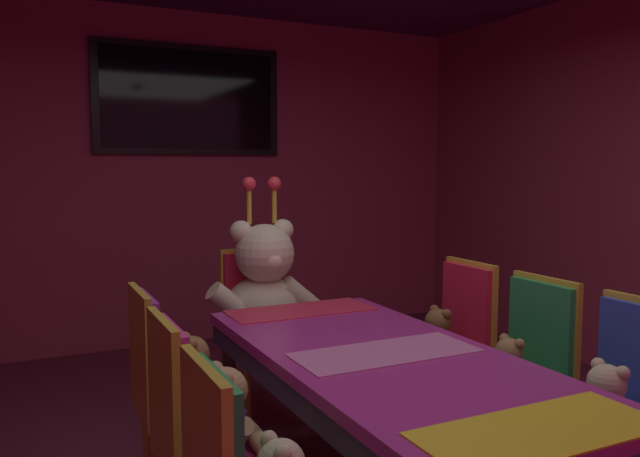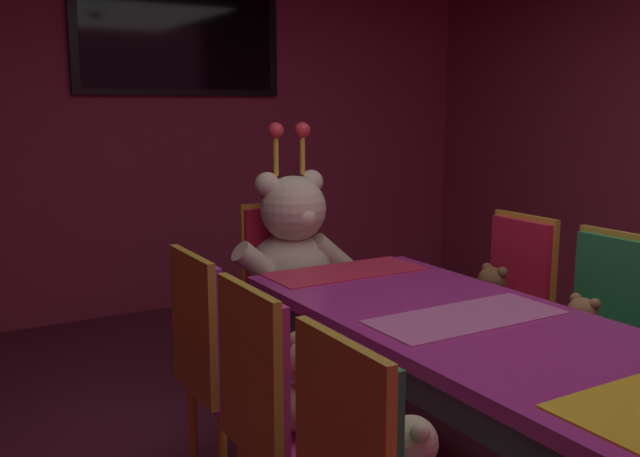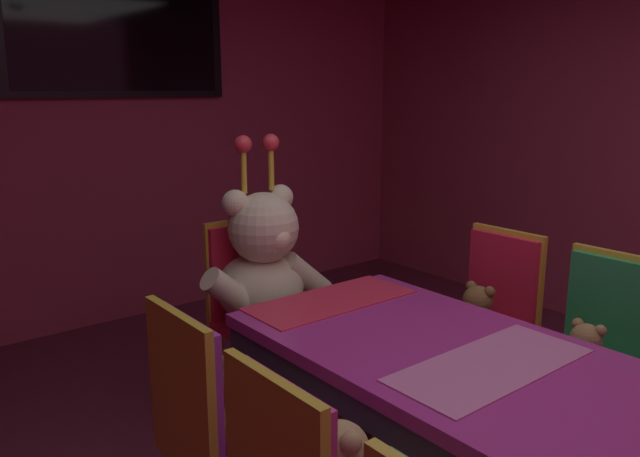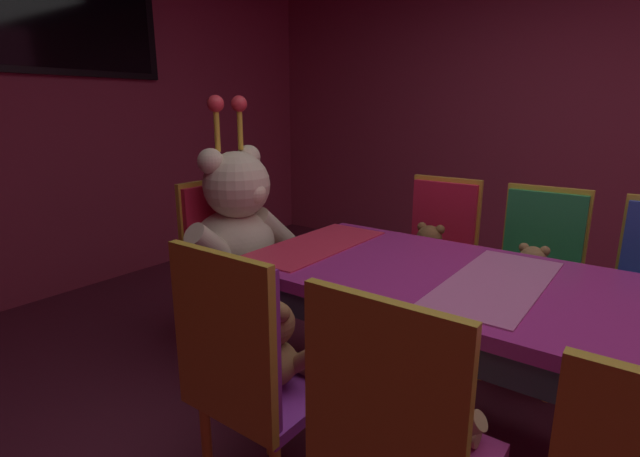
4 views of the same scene
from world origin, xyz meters
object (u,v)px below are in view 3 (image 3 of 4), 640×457
at_px(banquet_table, 490,390).
at_px(wall_tv, 118,30).
at_px(chair_left_2, 204,419).
at_px(throne_chair, 248,293).
at_px(chair_right_1, 602,343).
at_px(teddy_left_2, 242,406).
at_px(chair_right_2, 494,308).
at_px(king_teddy_bear, 265,268).
at_px(teddy_right_2, 476,317).
at_px(teddy_right_1, 584,357).

relative_size(banquet_table, wall_tv, 1.30).
xyz_separation_m(chair_left_2, throne_chair, (0.81, 1.01, 0.00)).
distance_m(chair_left_2, chair_right_1, 1.71).
height_order(chair_left_2, throne_chair, same).
relative_size(banquet_table, teddy_left_2, 6.16).
relative_size(chair_left_2, wall_tv, 0.64).
height_order(teddy_left_2, chair_right_2, chair_right_2).
xyz_separation_m(king_teddy_bear, wall_tv, (-0.00, 1.74, 1.28)).
height_order(chair_right_1, chair_right_2, same).
distance_m(throne_chair, king_teddy_bear, 0.25).
height_order(banquet_table, teddy_left_2, teddy_left_2).
bearing_deg(teddy_right_2, chair_left_2, 1.56).
bearing_deg(teddy_right_2, throne_chair, -55.12).
bearing_deg(chair_left_2, teddy_right_2, 1.56).
bearing_deg(chair_left_2, banquet_table, -33.20).
bearing_deg(wall_tv, chair_left_2, -107.43).
height_order(chair_right_2, king_teddy_bear, king_teddy_bear).
xyz_separation_m(chair_left_2, teddy_right_2, (1.49, 0.04, -0.01)).
xyz_separation_m(chair_left_2, chair_right_1, (1.63, -0.51, 0.00)).
relative_size(chair_left_2, chair_right_2, 1.00).
bearing_deg(banquet_table, chair_right_1, 1.51).
bearing_deg(chair_right_2, teddy_left_2, 1.56).
height_order(teddy_left_2, king_teddy_bear, king_teddy_bear).
distance_m(chair_right_2, teddy_right_2, 0.14).
bearing_deg(wall_tv, king_teddy_bear, -90.00).
relative_size(chair_left_2, teddy_right_1, 3.53).
bearing_deg(wall_tv, chair_right_1, -75.14).
distance_m(banquet_table, chair_left_2, 0.97).
height_order(chair_left_2, king_teddy_bear, king_teddy_bear).
xyz_separation_m(teddy_right_1, king_teddy_bear, (-0.68, 1.35, 0.20)).
height_order(chair_left_2, chair_right_1, same).
height_order(chair_right_1, wall_tv, wall_tv).
height_order(teddy_right_1, wall_tv, wall_tv).
bearing_deg(throne_chair, banquet_table, -0.00).
distance_m(teddy_right_1, chair_right_2, 0.57).
xyz_separation_m(chair_left_2, teddy_right_1, (1.49, -0.51, -0.02)).
bearing_deg(teddy_left_2, king_teddy_bear, 51.68).
xyz_separation_m(chair_right_2, king_teddy_bear, (-0.82, 0.80, 0.18)).
bearing_deg(chair_left_2, throne_chair, 51.41).
distance_m(chair_left_2, throne_chair, 1.30).
relative_size(teddy_right_1, king_teddy_bear, 0.28).
bearing_deg(teddy_right_2, teddy_left_2, 1.73).
relative_size(teddy_left_2, teddy_right_2, 1.07).
distance_m(chair_left_2, teddy_right_1, 1.57).
bearing_deg(chair_right_2, wall_tv, -72.03).
relative_size(banquet_table, king_teddy_bear, 2.06).
distance_m(teddy_right_2, throne_chair, 1.19).
distance_m(throne_chair, wall_tv, 2.13).
relative_size(banquet_table, teddy_right_1, 7.24).
bearing_deg(chair_right_1, chair_right_2, -90.41).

